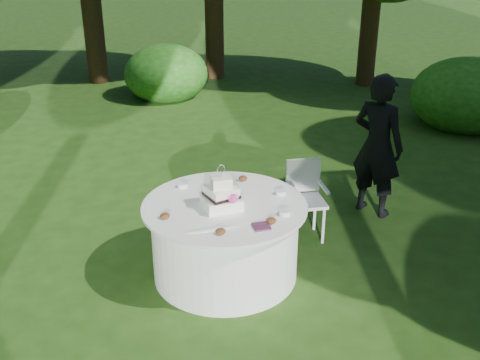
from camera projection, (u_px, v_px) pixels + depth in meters
name	position (u px, v px, depth m)	size (l,w,h in m)	color
ground	(225.00, 273.00, 5.57)	(80.00, 80.00, 0.00)	#1E3B10
napkins	(261.00, 226.00, 4.84)	(0.14, 0.14, 0.02)	#4A1F39
feather_plume	(213.00, 230.00, 4.80)	(0.48, 0.07, 0.01)	white
guest	(378.00, 146.00, 6.46)	(0.62, 0.41, 1.69)	black
table	(225.00, 239.00, 5.42)	(1.56, 1.56, 0.77)	white
cake	(222.00, 196.00, 5.16)	(0.35, 0.35, 0.43)	white
chair	(305.00, 193.00, 6.08)	(0.42, 0.41, 0.87)	silver
votives	(248.00, 196.00, 5.37)	(0.99, 0.93, 0.04)	silver
petal_cups	(226.00, 210.00, 5.09)	(0.98, 1.10, 0.05)	#562D16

